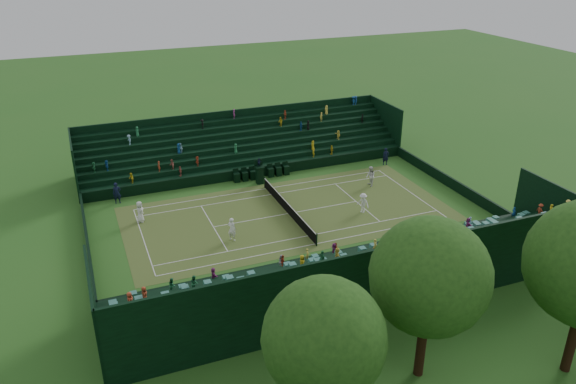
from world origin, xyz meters
name	(u,v)px	position (x,y,z in m)	size (l,w,h in m)	color
ground	(288,214)	(0.00, 0.00, 0.00)	(160.00, 160.00, 0.00)	#2B6620
court_surface	(288,214)	(0.00, 0.00, 0.01)	(12.97, 26.77, 0.01)	#356923
perimeter_wall_north	(447,180)	(0.00, 15.88, 0.50)	(17.17, 0.20, 1.00)	black
perimeter_wall_south	(88,244)	(0.00, -15.88, 0.50)	(17.17, 0.20, 1.00)	black
perimeter_wall_east	(333,258)	(8.48, 0.00, 0.50)	(0.20, 31.77, 1.00)	black
perimeter_wall_west	(255,172)	(-8.48, 0.00, 0.50)	(0.20, 31.77, 1.00)	black
north_grandstand	(362,275)	(12.66, 0.00, 1.55)	(6.60, 32.00, 4.90)	black
south_grandstand	(242,148)	(-12.66, 0.00, 1.55)	(6.60, 32.00, 4.90)	black
tennis_net	(288,208)	(0.00, 0.00, 0.53)	(11.67, 0.10, 1.06)	black
umpire_chair	(259,173)	(-6.94, -0.10, 1.07)	(0.80, 0.80, 2.51)	black
courtside_chairs	(262,173)	(-8.05, 0.49, 0.48)	(0.58, 5.55, 1.26)	black
player_near_west	(140,212)	(-3.09, -11.60, 0.89)	(0.87, 0.57, 1.79)	white
player_near_east	(232,229)	(2.59, -5.59, 0.95)	(0.69, 0.45, 1.90)	white
player_far_west	(370,176)	(-2.54, 9.19, 0.95)	(0.92, 0.72, 1.90)	silver
player_far_east	(363,203)	(2.04, 5.91, 0.86)	(1.11, 0.64, 1.72)	white
line_judge_north	(386,156)	(-6.68, 13.27, 0.88)	(0.65, 0.42, 1.77)	black
line_judge_south	(117,193)	(-7.42, -12.93, 0.94)	(0.69, 0.45, 1.89)	black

